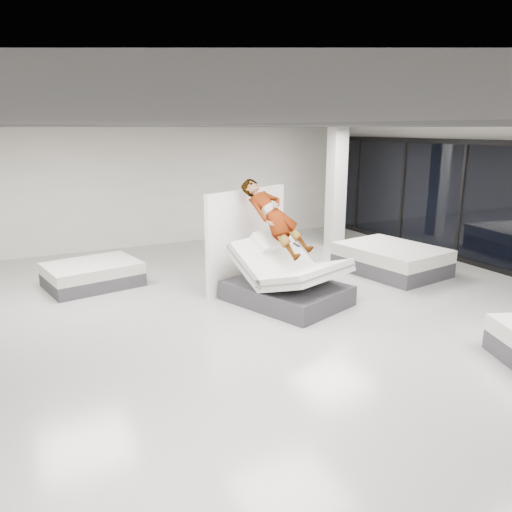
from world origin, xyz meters
name	(u,v)px	position (x,y,z in m)	size (l,w,h in m)	color
room	(294,234)	(0.00, 0.00, 1.60)	(14.00, 14.04, 3.20)	#A6A39C
hero_bed	(287,282)	(0.59, 1.20, 0.41)	(2.17, 2.48, 1.30)	#39393E
person	(275,231)	(0.49, 1.49, 1.31)	(0.66, 0.43, 1.81)	slate
remote	(297,245)	(0.81, 1.24, 1.08)	(0.05, 0.14, 0.03)	black
divider_panel	(247,239)	(0.36, 2.42, 1.00)	(2.20, 0.10, 2.00)	white
flat_bed_right_far	(391,259)	(3.71, 1.89, 0.30)	(1.96, 2.42, 0.60)	#39393E
flat_bed_left_far	(93,274)	(-2.49, 3.88, 0.25)	(2.00, 1.64, 0.49)	#39393E
column	(336,189)	(4.00, 4.50, 1.60)	(0.40, 0.40, 3.20)	silver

